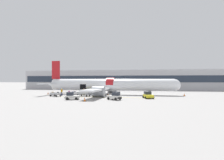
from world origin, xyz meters
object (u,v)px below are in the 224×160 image
object	(u,v)px
baggage_cart_queued	(56,94)
ground_crew_driver	(87,92)
baggage_tug_rear	(72,96)
baggage_cart_loading	(73,93)
ground_crew_loader_b	(87,91)
ground_crew_helper	(84,92)
baggage_tug_mid	(115,96)
suitcase_on_tarmac_upright	(61,95)
baggage_cart_empty	(84,94)
ground_crew_supervisor	(90,92)
ground_crew_loader_a	(62,92)
baggage_tug_lead	(148,95)
airplane	(109,85)

from	to	relation	value
baggage_cart_queued	ground_crew_driver	size ratio (longest dim) A/B	2.18
baggage_cart_queued	baggage_tug_rear	bearing A→B (deg)	-43.20
baggage_cart_loading	baggage_tug_rear	bearing A→B (deg)	-68.29
ground_crew_loader_b	ground_crew_helper	world-z (taller)	ground_crew_loader_b
ground_crew_loader_b	ground_crew_helper	size ratio (longest dim) A/B	1.01
baggage_tug_mid	baggage_cart_loading	xyz separation A→B (m)	(-12.84, 9.22, -0.16)
baggage_cart_loading	suitcase_on_tarmac_upright	bearing A→B (deg)	-147.67
baggage_cart_empty	ground_crew_helper	xyz separation A→B (m)	(-1.26, 3.29, 0.40)
ground_crew_supervisor	baggage_tug_mid	bearing A→B (deg)	-53.01
ground_crew_supervisor	suitcase_on_tarmac_upright	xyz separation A→B (m)	(-6.46, -4.06, -0.65)
ground_crew_loader_a	ground_crew_loader_b	xyz separation A→B (m)	(5.80, 3.08, -0.01)
baggage_tug_rear	baggage_cart_loading	world-z (taller)	baggage_tug_rear
baggage_tug_lead	ground_crew_driver	world-z (taller)	ground_crew_driver
airplane	baggage_cart_queued	bearing A→B (deg)	-142.33
ground_crew_supervisor	suitcase_on_tarmac_upright	bearing A→B (deg)	-147.89
baggage_cart_empty	ground_crew_loader_a	bearing A→B (deg)	164.71
baggage_cart_loading	ground_crew_helper	size ratio (longest dim) A/B	2.37
baggage_cart_empty	ground_crew_loader_b	world-z (taller)	ground_crew_loader_b
airplane	baggage_cart_empty	xyz separation A→B (m)	(-4.56, -6.99, -2.03)
airplane	ground_crew_helper	bearing A→B (deg)	-147.51
ground_crew_driver	baggage_tug_mid	bearing A→B (deg)	-47.31
baggage_cart_queued	ground_crew_loader_a	bearing A→B (deg)	92.43
ground_crew_supervisor	ground_crew_helper	bearing A→B (deg)	-131.86
baggage_tug_lead	ground_crew_helper	xyz separation A→B (m)	(-16.67, 5.63, 0.27)
ground_crew_driver	ground_crew_helper	bearing A→B (deg)	160.58
airplane	ground_crew_loader_b	distance (m)	6.22
baggage_tug_mid	baggage_cart_empty	bearing A→B (deg)	141.59
ground_crew_loader_a	baggage_tug_lead	bearing A→B (deg)	-10.73
baggage_tug_lead	baggage_cart_loading	size ratio (longest dim) A/B	0.86
ground_crew_supervisor	ground_crew_helper	world-z (taller)	ground_crew_helper
baggage_tug_lead	baggage_cart_queued	distance (m)	22.16
suitcase_on_tarmac_upright	baggage_cart_queued	bearing A→B (deg)	-97.02
ground_crew_helper	baggage_cart_empty	bearing A→B (deg)	-69.11
baggage_tug_lead	baggage_cart_empty	world-z (taller)	baggage_tug_lead
airplane	baggage_cart_queued	distance (m)	14.43
baggage_tug_rear	ground_crew_supervisor	bearing A→B (deg)	90.58
baggage_tug_mid	baggage_cart_queued	world-z (taller)	baggage_tug_mid
baggage_cart_loading	baggage_cart_queued	world-z (taller)	baggage_cart_loading
baggage_tug_lead	suitcase_on_tarmac_upright	size ratio (longest dim) A/B	5.96
baggage_tug_rear	baggage_tug_mid	bearing A→B (deg)	7.77
baggage_tug_mid	ground_crew_supervisor	world-z (taller)	ground_crew_supervisor
baggage_cart_empty	ground_crew_helper	world-z (taller)	ground_crew_helper
ground_crew_loader_b	baggage_cart_queued	bearing A→B (deg)	-130.16
airplane	baggage_cart_loading	world-z (taller)	airplane
baggage_cart_loading	baggage_cart_empty	world-z (taller)	baggage_cart_loading
ground_crew_driver	ground_crew_supervisor	world-z (taller)	ground_crew_supervisor
airplane	ground_crew_driver	bearing A→B (deg)	-140.83
baggage_tug_rear	baggage_cart_queued	distance (m)	9.45
ground_crew_loader_b	ground_crew_driver	world-z (taller)	ground_crew_loader_b
baggage_tug_mid	ground_crew_driver	world-z (taller)	ground_crew_driver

